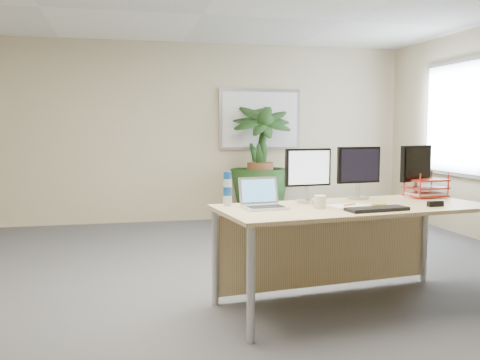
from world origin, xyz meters
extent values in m
plane|color=#47474C|center=(0.00, 0.00, 0.00)|extent=(8.00, 8.00, 0.00)
cube|color=#C4B28B|center=(0.00, 4.00, 1.35)|extent=(7.00, 0.04, 2.70)
cube|color=#AAAAAF|center=(1.20, 3.97, 1.55)|extent=(1.30, 0.03, 0.95)
cube|color=white|center=(1.20, 3.95, 1.55)|extent=(1.20, 0.01, 0.85)
cube|color=#AAAAAF|center=(3.47, 2.30, 1.55)|extent=(0.03, 1.30, 1.55)
cube|color=silver|center=(3.45, 2.30, 1.55)|extent=(0.01, 1.20, 1.45)
cube|color=tan|center=(0.82, -0.28, 0.80)|extent=(2.22, 1.14, 0.03)
cube|color=tan|center=(0.77, 0.13, 0.39)|extent=(2.01, 0.26, 0.67)
cylinder|color=#B0B0B5|center=(-0.13, -0.80, 0.39)|extent=(0.06, 0.06, 0.79)
cylinder|color=#B0B0B5|center=(-0.23, -0.01, 0.39)|extent=(0.06, 0.06, 0.79)
cylinder|color=#B0B0B5|center=(1.78, 0.24, 0.39)|extent=(0.06, 0.06, 0.79)
imported|color=#183A15|center=(1.14, 3.70, 0.75)|extent=(0.91, 0.91, 1.50)
cylinder|color=#B0B0B5|center=(0.54, -0.03, 0.83)|extent=(0.18, 0.18, 0.02)
cylinder|color=#B0B0B5|center=(0.54, -0.03, 0.89)|extent=(0.04, 0.04, 0.11)
cube|color=black|center=(0.54, -0.03, 1.10)|extent=(0.40, 0.08, 0.31)
cube|color=white|center=(0.54, -0.05, 1.10)|extent=(0.36, 0.05, 0.27)
cylinder|color=#B0B0B5|center=(1.04, 0.09, 0.83)|extent=(0.18, 0.18, 0.02)
cylinder|color=#B0B0B5|center=(1.04, 0.09, 0.89)|extent=(0.04, 0.04, 0.11)
cube|color=black|center=(1.04, 0.09, 1.11)|extent=(0.40, 0.08, 0.31)
cube|color=black|center=(1.04, 0.07, 1.11)|extent=(0.36, 0.05, 0.27)
cylinder|color=#B0B0B5|center=(1.59, 0.10, 0.83)|extent=(0.19, 0.19, 0.02)
cylinder|color=#B0B0B5|center=(1.59, 0.10, 0.89)|extent=(0.04, 0.04, 0.11)
cube|color=black|center=(1.59, 0.10, 1.11)|extent=(0.38, 0.21, 0.32)
cube|color=black|center=(1.60, 0.08, 1.11)|extent=(0.34, 0.16, 0.28)
cube|color=silver|center=(0.11, -0.28, 0.83)|extent=(0.34, 0.26, 0.02)
cube|color=black|center=(0.11, -0.29, 0.83)|extent=(0.28, 0.18, 0.00)
cube|color=silver|center=(0.09, -0.14, 0.94)|extent=(0.32, 0.09, 0.21)
cube|color=#5DAFF0|center=(0.09, -0.15, 0.94)|extent=(0.28, 0.07, 0.17)
cube|color=black|center=(0.89, -0.55, 0.83)|extent=(0.49, 0.21, 0.03)
cylinder|color=white|center=(0.52, -0.35, 0.87)|extent=(0.09, 0.09, 0.10)
torus|color=white|center=(0.47, -0.35, 0.87)|extent=(0.07, 0.02, 0.07)
cube|color=white|center=(0.76, -0.34, 0.82)|extent=(0.33, 0.27, 0.01)
cylinder|color=orange|center=(0.77, -0.33, 0.84)|extent=(0.13, 0.09, 0.01)
cylinder|color=yellow|center=(1.03, -0.30, 0.82)|extent=(0.12, 0.03, 0.02)
cylinder|color=silver|center=(-0.14, -0.06, 0.92)|extent=(0.07, 0.07, 0.21)
cylinder|color=#1752AD|center=(-0.14, -0.06, 1.06)|extent=(0.06, 0.06, 0.06)
cylinder|color=#1752AD|center=(-0.14, -0.06, 0.93)|extent=(0.07, 0.07, 0.07)
cube|color=red|center=(1.67, 0.06, 0.83)|extent=(0.35, 0.28, 0.01)
cube|color=red|center=(1.67, 0.06, 0.90)|extent=(0.35, 0.28, 0.01)
cube|color=red|center=(1.67, 0.06, 0.97)|extent=(0.35, 0.28, 0.01)
cube|color=white|center=(1.67, 0.06, 0.85)|extent=(0.32, 0.25, 0.02)
cube|color=black|center=(1.43, -0.46, 0.84)|extent=(0.14, 0.05, 0.05)
camera|label=1|loc=(-0.96, -4.12, 1.43)|focal=40.00mm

